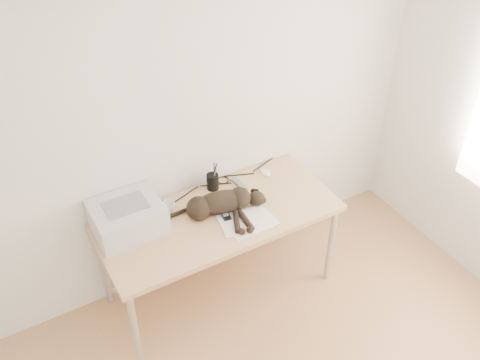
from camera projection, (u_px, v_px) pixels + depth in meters
wall_back at (190, 118)px, 3.44m from camera, size 3.50×0.00×3.50m
desk at (213, 222)px, 3.68m from camera, size 1.60×0.70×0.74m
printer at (127, 217)px, 3.37m from camera, size 0.43×0.37×0.20m
papers at (247, 221)px, 3.48m from camera, size 0.37×0.28×0.01m
cat at (218, 204)px, 3.51m from camera, size 0.71×0.42×0.17m
mug at (169, 208)px, 3.52m from camera, size 0.13×0.13×0.09m
pen_cup at (213, 181)px, 3.72m from camera, size 0.09×0.09×0.22m
remote_grey at (239, 184)px, 3.78m from camera, size 0.06×0.17×0.02m
remote_black at (224, 212)px, 3.55m from camera, size 0.08×0.18×0.02m
mouse at (265, 171)px, 3.89m from camera, size 0.07×0.11×0.03m
cable_tangle at (198, 189)px, 3.74m from camera, size 1.36×0.09×0.01m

